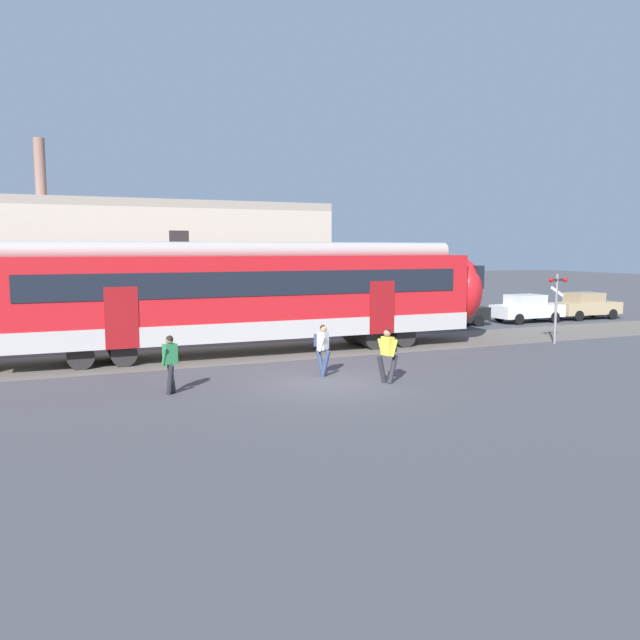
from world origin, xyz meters
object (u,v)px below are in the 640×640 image
parked_car_tan (585,306)px  crossing_signal (557,297)px  commuter_train (6,303)px  parked_car_white (527,308)px  pedestrian_green (170,360)px  parked_car_black (450,311)px  pedestrian_yellow (388,351)px  pedestrian_white (322,346)px

parked_car_tan → crossing_signal: bearing=-141.8°
commuter_train → parked_car_white: size_ratio=9.50×
pedestrian_green → parked_car_tan: 27.34m
pedestrian_green → parked_car_white: size_ratio=0.42×
commuter_train → parked_car_black: size_ratio=9.39×
pedestrian_yellow → parked_car_black: bearing=48.7°
pedestrian_green → parked_car_white: (21.15, 9.92, -0.18)m
pedestrian_yellow → crossing_signal: crossing_signal is taller
commuter_train → pedestrian_yellow: 12.87m
commuter_train → crossing_signal: (21.29, -2.67, -0.24)m
pedestrian_yellow → parked_car_black: 15.02m
parked_car_black → parked_car_tan: same height
parked_car_white → pedestrian_yellow: bearing=-143.4°
commuter_train → parked_car_white: commuter_train is taller
commuter_train → crossing_signal: commuter_train is taller
pedestrian_yellow → parked_car_tan: (19.12, 11.01, -0.21)m
commuter_train → pedestrian_white: 10.77m
pedestrian_white → parked_car_black: pedestrian_white is taller
commuter_train → pedestrian_yellow: (10.81, -6.87, -1.26)m
parked_car_tan → crossing_signal: crossing_signal is taller
pedestrian_yellow → parked_car_tan: size_ratio=0.41×
pedestrian_white → commuter_train: bearing=151.2°
parked_car_black → crossing_signal: bearing=-85.4°
commuter_train → parked_car_black: commuter_train is taller
pedestrian_yellow → pedestrian_green: bearing=170.5°
commuter_train → parked_car_tan: (29.93, 4.14, -1.47)m
parked_car_black → parked_car_tan: 9.21m
pedestrian_white → parked_car_tan: 22.57m
crossing_signal → commuter_train: bearing=172.9°
commuter_train → pedestrian_white: (9.36, -5.16, -1.26)m
pedestrian_green → parked_car_white: 23.36m
pedestrian_yellow → parked_car_white: 18.44m
pedestrian_green → parked_car_black: 19.20m
pedestrian_yellow → crossing_signal: 11.34m
pedestrian_green → pedestrian_white: (4.90, 0.65, 0.03)m
parked_car_white → crossing_signal: 8.14m
pedestrian_yellow → commuter_train: bearing=147.6°
parked_car_white → pedestrian_green: bearing=-154.9°
pedestrian_green → parked_car_tan: size_ratio=0.41×
pedestrian_green → pedestrian_yellow: bearing=-9.5°
pedestrian_yellow → parked_car_tan: 22.07m
pedestrian_green → parked_car_black: pedestrian_green is taller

